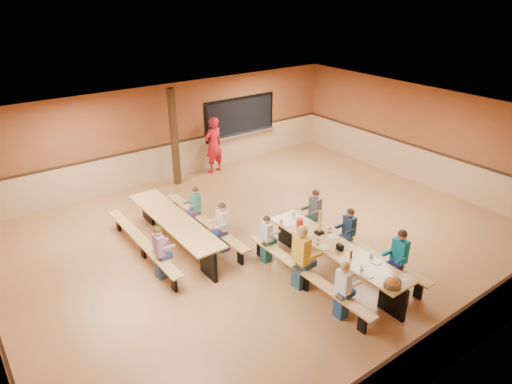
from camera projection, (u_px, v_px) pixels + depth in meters
ground at (268, 240)px, 11.25m from camera, size 12.00×12.00×0.00m
room_envelope at (268, 215)px, 10.96m from camera, size 12.04×10.04×3.02m
kitchen_pass_through at (240, 119)px, 15.64m from camera, size 2.78×0.28×1.38m
structural_post at (174, 138)px, 13.72m from camera, size 0.18×0.18×3.00m
cafeteria_table_main at (335, 255)px, 9.66m from camera, size 1.91×3.70×0.74m
cafeteria_table_second at (174, 227)px, 10.77m from camera, size 1.91×3.70×0.74m
seated_child_white_left at (343, 290)px, 8.45m from camera, size 0.36×0.30×1.19m
seated_adult_yellow at (301, 257)px, 9.26m from camera, size 0.46×0.38×1.40m
seated_child_grey_left at (266, 239)px, 10.15m from camera, size 0.34×0.28×1.14m
seated_child_teal_right at (399, 258)px, 9.33m from camera, size 0.41×0.33×1.29m
seated_child_navy_right at (349, 233)px, 10.36m from camera, size 0.36×0.30×1.20m
seated_child_char_right at (315, 214)px, 11.17m from camera, size 0.38×0.31×1.23m
seated_child_purple_sec at (160, 253)px, 9.59m from camera, size 0.37×0.30×1.21m
seated_child_green_sec at (196, 209)px, 11.48m from camera, size 0.35×0.28×1.16m
seated_child_tan_sec at (223, 227)px, 10.56m from camera, size 0.38×0.31×1.22m
standing_woman at (214, 145)px, 14.85m from camera, size 0.74×0.54×1.87m
punch_pitcher at (300, 223)px, 10.25m from camera, size 0.16×0.16×0.22m
chip_bowl at (393, 283)px, 8.30m from camera, size 0.32×0.32×0.15m
napkin_dispenser at (340, 247)px, 9.42m from camera, size 0.10×0.14×0.13m
condiment_mustard at (338, 245)px, 9.46m from camera, size 0.06×0.06×0.17m
condiment_ketchup at (351, 254)px, 9.14m from camera, size 0.06×0.06×0.17m
table_paddle at (319, 228)px, 10.00m from camera, size 0.16×0.16×0.56m
place_settings at (336, 244)px, 9.55m from camera, size 0.65×3.30×0.11m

